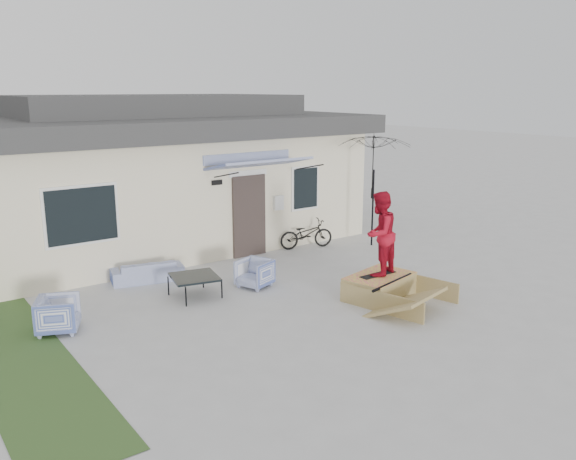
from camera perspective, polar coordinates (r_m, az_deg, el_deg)
ground at (r=11.37m, az=4.15°, el=-8.32°), size 90.00×90.00×0.00m
grass_strip at (r=11.01m, az=-24.94°, el=-10.34°), size 1.40×8.00×0.01m
house at (r=17.58m, az=-12.82°, el=5.72°), size 10.80×8.49×4.10m
loveseat at (r=13.62m, az=-13.46°, el=-3.56°), size 1.64×0.80×0.62m
armchair_left at (r=11.30m, az=-21.35°, el=-7.46°), size 0.88×0.90×0.71m
armchair_right at (r=12.88m, az=-3.27°, el=-4.06°), size 0.81×0.83×0.68m
coffee_table at (r=12.44m, az=-9.00°, el=-5.40°), size 1.09×1.09×0.45m
bicycle at (r=15.93m, az=1.77°, el=-0.09°), size 1.58×0.92×0.96m
patio_umbrella at (r=16.15m, az=8.27°, el=4.56°), size 2.14×2.01×2.20m
skate_ramp at (r=12.39m, az=8.84°, el=-5.42°), size 1.80×2.16×0.47m
skateboard at (r=12.33m, az=8.70°, el=-4.22°), size 0.87×0.22×0.05m
skater at (r=12.09m, az=8.85°, el=-0.19°), size 1.01×0.88×1.73m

